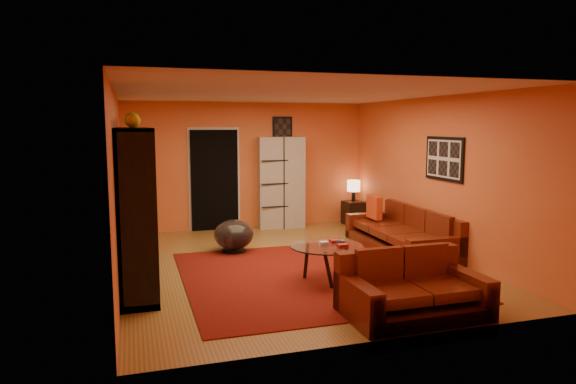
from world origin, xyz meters
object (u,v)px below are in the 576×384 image
object	(u,v)px
coffee_table	(326,249)
table_lamp	(354,187)
sofa	(405,234)
tv	(139,208)
loveseat	(410,289)
side_table	(353,213)
entertainment_unit	(136,203)
storage_cabinet	(281,182)
bowl_chair	(234,235)

from	to	relation	value
coffee_table	table_lamp	xyz separation A→B (m)	(2.06, 3.67, 0.36)
sofa	table_lamp	xyz separation A→B (m)	(0.11, 2.39, 0.54)
tv	loveseat	xyz separation A→B (m)	(2.89, -2.51, -0.69)
side_table	entertainment_unit	bearing A→B (deg)	-149.65
coffee_table	side_table	size ratio (longest dim) A/B	2.00
storage_cabinet	side_table	xyz separation A→B (m)	(1.58, -0.15, -0.70)
tv	bowl_chair	xyz separation A→B (m)	(1.53, 0.88, -0.68)
entertainment_unit	bowl_chair	xyz separation A→B (m)	(1.58, 0.98, -0.76)
side_table	loveseat	bearing A→B (deg)	-107.40
coffee_table	table_lamp	distance (m)	4.23
coffee_table	bowl_chair	size ratio (longest dim) A/B	1.49
sofa	storage_cabinet	size ratio (longest dim) A/B	1.31
bowl_chair	coffee_table	bearing A→B (deg)	-66.03
side_table	bowl_chair	bearing A→B (deg)	-150.50
loveseat	table_lamp	size ratio (longest dim) A/B	3.42
bowl_chair	tv	bearing A→B (deg)	-149.98
entertainment_unit	loveseat	xyz separation A→B (m)	(2.94, -2.42, -0.77)
entertainment_unit	tv	size ratio (longest dim) A/B	3.44
sofa	coffee_table	distance (m)	2.34
sofa	side_table	bearing A→B (deg)	88.39
loveseat	coffee_table	size ratio (longest dim) A/B	1.57
tv	side_table	size ratio (longest dim) A/B	1.74
sofa	coffee_table	size ratio (longest dim) A/B	2.48
loveseat	table_lamp	distance (m)	5.34
sofa	storage_cabinet	world-z (taller)	storage_cabinet
bowl_chair	table_lamp	world-z (taller)	table_lamp
loveseat	bowl_chair	distance (m)	3.66
tv	storage_cabinet	size ratio (longest dim) A/B	0.46
tv	coffee_table	distance (m)	2.71
loveseat	bowl_chair	xyz separation A→B (m)	(-1.36, 3.40, 0.01)
entertainment_unit	sofa	distance (m)	4.49
sofa	bowl_chair	distance (m)	2.93
tv	table_lamp	distance (m)	5.15
tv	side_table	bearing A→B (deg)	-60.32
entertainment_unit	side_table	world-z (taller)	entertainment_unit
tv	bowl_chair	world-z (taller)	tv
sofa	coffee_table	world-z (taller)	sofa
sofa	side_table	world-z (taller)	sofa
storage_cabinet	side_table	world-z (taller)	storage_cabinet
tv	sofa	xyz separation A→B (m)	(4.37, 0.16, -0.69)
sofa	loveseat	bearing A→B (deg)	-118.03
table_lamp	tv	bearing A→B (deg)	-150.32
entertainment_unit	tv	world-z (taller)	entertainment_unit
tv	side_table	world-z (taller)	tv
sofa	loveseat	world-z (taller)	same
tv	coffee_table	size ratio (longest dim) A/B	0.87
entertainment_unit	table_lamp	xyz separation A→B (m)	(4.53, 2.65, -0.23)
loveseat	side_table	distance (m)	5.31
entertainment_unit	storage_cabinet	bearing A→B (deg)	43.58
side_table	table_lamp	xyz separation A→B (m)	(0.00, 0.00, 0.57)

